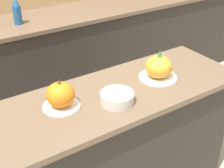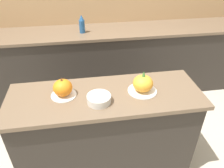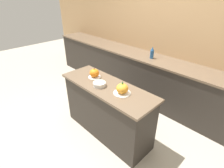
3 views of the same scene
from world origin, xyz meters
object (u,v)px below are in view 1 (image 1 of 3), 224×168
at_px(mixing_bowl, 117,98).
at_px(bottle_tall, 17,12).
at_px(pumpkin_cake_left, 61,96).
at_px(pumpkin_cake_right, 158,67).

bearing_deg(mixing_bowl, bottle_tall, 92.53).
height_order(pumpkin_cake_left, mixing_bowl, pumpkin_cake_left).
relative_size(pumpkin_cake_right, bottle_tall, 1.05).
xyz_separation_m(pumpkin_cake_left, bottle_tall, (0.21, 1.25, 0.09)).
distance_m(pumpkin_cake_right, mixing_bowl, 0.38).
height_order(pumpkin_cake_right, mixing_bowl, pumpkin_cake_right).
xyz_separation_m(pumpkin_cake_left, mixing_bowl, (0.27, -0.13, -0.04)).
height_order(bottle_tall, mixing_bowl, bottle_tall).
xyz_separation_m(pumpkin_cake_right, bottle_tall, (-0.42, 1.29, 0.09)).
bearing_deg(pumpkin_cake_left, mixing_bowl, -25.67).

